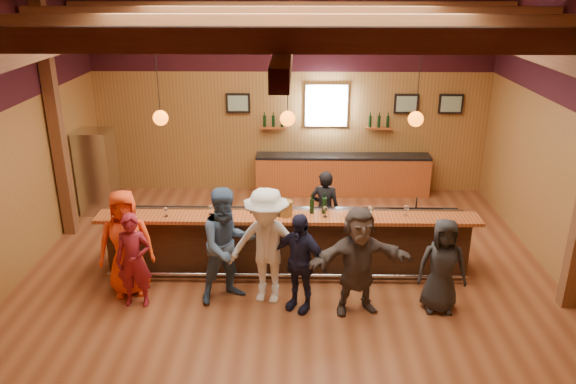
# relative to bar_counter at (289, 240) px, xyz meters

# --- Properties ---
(room) EXTENTS (9.04, 9.00, 4.52)m
(room) POSITION_rel_bar_counter_xyz_m (-0.02, -0.09, 2.69)
(room) COLOR brown
(room) RESTS_ON ground
(bar_counter) EXTENTS (6.30, 1.07, 1.11)m
(bar_counter) POSITION_rel_bar_counter_xyz_m (0.00, 0.00, 0.00)
(bar_counter) COLOR black
(bar_counter) RESTS_ON ground
(back_bar_cabinet) EXTENTS (4.00, 0.52, 0.95)m
(back_bar_cabinet) POSITION_rel_bar_counter_xyz_m (1.18, 3.57, -0.05)
(back_bar_cabinet) COLOR #95401B
(back_bar_cabinet) RESTS_ON ground
(window) EXTENTS (0.95, 0.09, 0.95)m
(window) POSITION_rel_bar_counter_xyz_m (0.78, 3.80, 1.53)
(window) COLOR silver
(window) RESTS_ON room
(framed_pictures) EXTENTS (5.35, 0.05, 0.45)m
(framed_pictures) POSITION_rel_bar_counter_xyz_m (1.65, 3.79, 1.58)
(framed_pictures) COLOR black
(framed_pictures) RESTS_ON room
(wine_shelves) EXTENTS (3.00, 0.18, 0.30)m
(wine_shelves) POSITION_rel_bar_counter_xyz_m (0.78, 3.73, 1.10)
(wine_shelves) COLOR #95401B
(wine_shelves) RESTS_ON room
(pendant_lights) EXTENTS (4.24, 0.24, 1.37)m
(pendant_lights) POSITION_rel_bar_counter_xyz_m (-0.02, -0.15, 2.19)
(pendant_lights) COLOR black
(pendant_lights) RESTS_ON room
(stainless_fridge) EXTENTS (0.70, 0.70, 1.80)m
(stainless_fridge) POSITION_rel_bar_counter_xyz_m (-4.12, 2.45, 0.38)
(stainless_fridge) COLOR silver
(stainless_fridge) RESTS_ON ground
(customer_orange) EXTENTS (0.95, 0.73, 1.74)m
(customer_orange) POSITION_rel_bar_counter_xyz_m (-2.54, -0.88, 0.35)
(customer_orange) COLOR #F44217
(customer_orange) RESTS_ON ground
(customer_redvest) EXTENTS (0.56, 0.37, 1.51)m
(customer_redvest) POSITION_rel_bar_counter_xyz_m (-2.33, -1.24, 0.23)
(customer_redvest) COLOR maroon
(customer_redvest) RESTS_ON ground
(customer_denim) EXTENTS (1.13, 1.05, 1.86)m
(customer_denim) POSITION_rel_bar_counter_xyz_m (-0.92, -1.05, 0.41)
(customer_denim) COLOR #446088
(customer_denim) RESTS_ON ground
(customer_white) EXTENTS (1.33, 0.93, 1.87)m
(customer_white) POSITION_rel_bar_counter_xyz_m (-0.32, -1.09, 0.41)
(customer_white) COLOR white
(customer_white) RESTS_ON ground
(customer_navy) EXTENTS (0.99, 0.80, 1.58)m
(customer_navy) POSITION_rel_bar_counter_xyz_m (0.18, -1.31, 0.27)
(customer_navy) COLOR #1B1B36
(customer_navy) RESTS_ON ground
(customer_brown) EXTENTS (1.64, 0.80, 1.69)m
(customer_brown) POSITION_rel_bar_counter_xyz_m (1.05, -1.36, 0.32)
(customer_brown) COLOR #4B403C
(customer_brown) RESTS_ON ground
(customer_dark) EXTENTS (0.75, 0.51, 1.49)m
(customer_dark) POSITION_rel_bar_counter_xyz_m (2.31, -1.30, 0.22)
(customer_dark) COLOR black
(customer_dark) RESTS_ON ground
(bartender) EXTENTS (0.61, 0.46, 1.50)m
(bartender) POSITION_rel_bar_counter_xyz_m (0.65, 0.82, 0.23)
(bartender) COLOR black
(bartender) RESTS_ON ground
(ice_bucket) EXTENTS (0.23, 0.23, 0.25)m
(ice_bucket) POSITION_rel_bar_counter_xyz_m (-0.05, -0.30, 0.71)
(ice_bucket) COLOR brown
(ice_bucket) RESTS_ON bar_counter
(bottle_a) EXTENTS (0.07, 0.07, 0.33)m
(bottle_a) POSITION_rel_bar_counter_xyz_m (0.38, -0.19, 0.72)
(bottle_a) COLOR black
(bottle_a) RESTS_ON bar_counter
(bottle_b) EXTENTS (0.08, 0.08, 0.36)m
(bottle_b) POSITION_rel_bar_counter_xyz_m (0.59, -0.19, 0.73)
(bottle_b) COLOR black
(bottle_b) RESTS_ON bar_counter
(glass_a) EXTENTS (0.08, 0.08, 0.18)m
(glass_a) POSITION_rel_bar_counter_xyz_m (-2.57, -0.26, 0.72)
(glass_a) COLOR silver
(glass_a) RESTS_ON bar_counter
(glass_b) EXTENTS (0.07, 0.07, 0.17)m
(glass_b) POSITION_rel_bar_counter_xyz_m (-2.00, -0.37, 0.71)
(glass_b) COLOR silver
(glass_b) RESTS_ON bar_counter
(glass_c) EXTENTS (0.07, 0.07, 0.17)m
(glass_c) POSITION_rel_bar_counter_xyz_m (-1.29, -0.27, 0.71)
(glass_c) COLOR silver
(glass_c) RESTS_ON bar_counter
(glass_d) EXTENTS (0.08, 0.08, 0.18)m
(glass_d) POSITION_rel_bar_counter_xyz_m (-1.20, -0.34, 0.72)
(glass_d) COLOR silver
(glass_d) RESTS_ON bar_counter
(glass_e) EXTENTS (0.09, 0.09, 0.20)m
(glass_e) POSITION_rel_bar_counter_xyz_m (-0.40, -0.24, 0.73)
(glass_e) COLOR silver
(glass_e) RESTS_ON bar_counter
(glass_f) EXTENTS (0.08, 0.08, 0.18)m
(glass_f) POSITION_rel_bar_counter_xyz_m (0.60, -0.34, 0.72)
(glass_f) COLOR silver
(glass_f) RESTS_ON bar_counter
(glass_g) EXTENTS (0.09, 0.09, 0.19)m
(glass_g) POSITION_rel_bar_counter_xyz_m (1.33, -0.37, 0.73)
(glass_g) COLOR silver
(glass_g) RESTS_ON bar_counter
(glass_h) EXTENTS (0.08, 0.08, 0.19)m
(glass_h) POSITION_rel_bar_counter_xyz_m (1.93, -0.28, 0.72)
(glass_h) COLOR silver
(glass_h) RESTS_ON bar_counter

